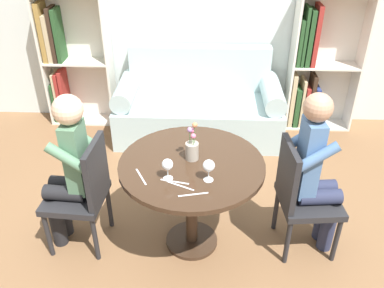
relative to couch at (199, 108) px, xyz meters
The scene contains 17 objects.
ground_plane 1.72m from the couch, 90.00° to the right, with size 16.00×16.00×0.00m, color brown.
back_wall 1.12m from the couch, 90.00° to the left, with size 5.20×0.05×2.70m.
round_table 1.72m from the couch, 90.00° to the right, with size 1.01×1.01×0.75m.
couch is the anchor object (origin of this frame).
bookshelf_left 1.54m from the couch, 169.55° to the left, with size 0.74×0.28×1.48m.
bookshelf_right 1.33m from the couch, 11.89° to the left, with size 0.74×0.28×1.48m.
chair_left 1.89m from the couch, 114.63° to the right, with size 0.45×0.45×0.90m.
chair_right 1.86m from the couch, 64.94° to the right, with size 0.46×0.46×0.90m.
person_left 1.94m from the couch, 117.15° to the right, with size 0.43×0.36×1.25m.
person_right 1.91m from the couch, 62.30° to the right, with size 0.44×0.37×1.28m.
wine_glass_left 1.97m from the couch, 94.42° to the right, with size 0.07×0.07×0.15m.
wine_glass_right 1.97m from the couch, 86.45° to the right, with size 0.08×0.08×0.15m.
flower_vase 1.73m from the couch, 89.98° to the right, with size 0.09×0.09×0.28m.
knife_left_setting 1.97m from the couch, 92.97° to the right, with size 0.19×0.05×0.00m.
fork_left_setting 2.09m from the couch, 89.29° to the right, with size 0.19×0.05×0.00m.
knife_right_setting 1.95m from the couch, 99.80° to the right, with size 0.10×0.17×0.00m.
fork_right_setting 2.01m from the couch, 91.69° to the right, with size 0.18×0.09×0.00m.
Camera 1 is at (0.10, -2.29, 2.35)m, focal length 38.00 mm.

